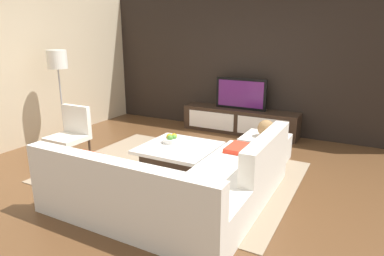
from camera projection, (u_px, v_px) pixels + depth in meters
ground_plane at (182, 174)px, 4.90m from camera, size 14.00×14.00×0.00m
feature_wall_back at (247, 63)px, 6.81m from camera, size 6.40×0.12×2.80m
side_wall_left at (35, 66)px, 6.14m from camera, size 0.12×5.20×2.80m
area_rug at (176, 172)px, 4.94m from camera, size 3.39×2.58×0.01m
media_console at (240, 121)px, 6.87m from camera, size 2.35×0.48×0.50m
television at (241, 94)px, 6.72m from camera, size 1.05×0.06×0.62m
sectional_couch at (182, 186)px, 3.86m from camera, size 2.31×2.34×0.80m
coffee_table at (179, 158)px, 4.98m from camera, size 1.06×1.03×0.38m
accent_chair_near at (71, 130)px, 5.34m from camera, size 0.54×0.53×0.87m
floor_lamp at (58, 65)px, 5.89m from camera, size 0.34×0.34×1.70m
ottoman at (265, 148)px, 5.38m from camera, size 0.70×0.70×0.40m
fruit_bowl at (172, 139)px, 5.08m from camera, size 0.28×0.28×0.14m
decorative_ball at (266, 128)px, 5.29m from camera, size 0.27×0.27×0.27m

